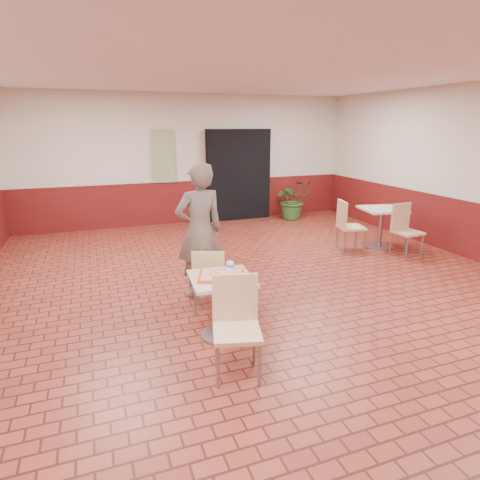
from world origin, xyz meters
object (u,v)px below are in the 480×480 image
object	(u,v)px
ring_donut	(213,272)
potted_plant	(293,200)
long_john_donut	(232,274)
main_table	(222,297)
chair_second_left	(347,223)
chair_second_front	(405,227)
serving_tray	(221,276)
chair_main_front	(236,320)
paper_cup	(230,266)
chair_main_back	(209,278)
customer	(200,231)
second_table	(381,221)

from	to	relation	value
ring_donut	potted_plant	distance (m)	6.05
ring_donut	long_john_donut	size ratio (longest dim) A/B	0.66
main_table	chair_second_left	size ratio (longest dim) A/B	0.73
chair_second_front	potted_plant	xyz separation A→B (m)	(-0.52, 3.31, -0.03)
long_john_donut	serving_tray	bearing A→B (deg)	141.48
chair_main_front	paper_cup	xyz separation A→B (m)	(0.21, 0.78, 0.26)
serving_tray	chair_second_left	distance (m)	3.87
chair_main_back	potted_plant	world-z (taller)	potted_plant
chair_second_left	potted_plant	size ratio (longest dim) A/B	0.97
potted_plant	ring_donut	bearing A→B (deg)	-125.78
customer	paper_cup	xyz separation A→B (m)	(0.06, -1.08, -0.14)
long_john_donut	ring_donut	bearing A→B (deg)	141.37
paper_cup	serving_tray	bearing A→B (deg)	-143.02
main_table	potted_plant	bearing A→B (deg)	55.09
chair_main_front	long_john_donut	distance (m)	0.66
main_table	chair_second_front	bearing A→B (deg)	22.47
chair_second_front	chair_second_left	bearing A→B (deg)	140.68
long_john_donut	chair_second_left	distance (m)	3.83
paper_cup	ring_donut	bearing A→B (deg)	-168.07
main_table	chair_main_front	xyz separation A→B (m)	(-0.07, -0.68, 0.06)
main_table	chair_main_back	xyz separation A→B (m)	(0.03, 0.59, 0.00)
serving_tray	second_table	distance (m)	4.47
paper_cup	chair_second_front	xyz separation A→B (m)	(3.85, 1.55, -0.26)
chair_main_front	ring_donut	world-z (taller)	chair_main_front
long_john_donut	chair_second_front	size ratio (longest dim) A/B	0.16
chair_main_front	customer	distance (m)	1.90
long_john_donut	main_table	bearing A→B (deg)	141.48
second_table	serving_tray	bearing A→B (deg)	-150.84
customer	chair_second_front	xyz separation A→B (m)	(3.91, 0.47, -0.40)
chair_main_back	ring_donut	size ratio (longest dim) A/B	8.64
chair_main_back	potted_plant	bearing A→B (deg)	-108.67
chair_second_left	serving_tray	bearing A→B (deg)	137.99
paper_cup	potted_plant	xyz separation A→B (m)	(3.33, 4.86, -0.29)
chair_main_back	serving_tray	xyz separation A→B (m)	(-0.03, -0.59, 0.24)
main_table	long_john_donut	size ratio (longest dim) A/B	4.70
main_table	chair_main_back	world-z (taller)	chair_main_back
serving_tray	chair_second_front	xyz separation A→B (m)	(3.99, 1.65, -0.19)
customer	ring_donut	size ratio (longest dim) A/B	18.72
potted_plant	chair_second_front	bearing A→B (deg)	-81.00
second_table	paper_cup	bearing A→B (deg)	-151.15
main_table	long_john_donut	distance (m)	0.31
customer	second_table	distance (m)	3.97
paper_cup	potted_plant	world-z (taller)	potted_plant
paper_cup	second_table	bearing A→B (deg)	28.85
chair_main_back	customer	xyz separation A→B (m)	(0.05, 0.58, 0.45)
ring_donut	chair_second_front	size ratio (longest dim) A/B	0.10
customer	long_john_donut	xyz separation A→B (m)	(0.02, -1.26, -0.17)
customer	paper_cup	size ratio (longest dim) A/B	18.78
main_table	ring_donut	world-z (taller)	ring_donut
chair_main_front	paper_cup	bearing A→B (deg)	89.93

